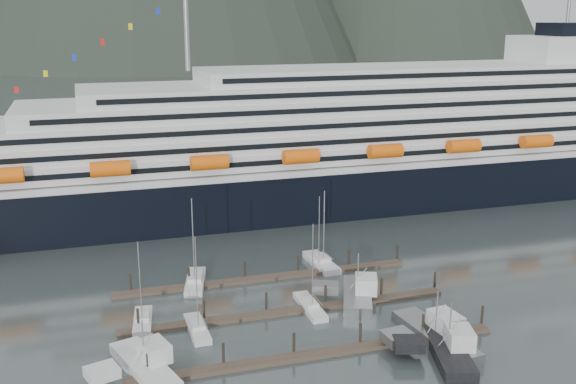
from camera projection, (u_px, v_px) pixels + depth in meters
name	position (u px, v px, depth m)	size (l,w,h in m)	color
ground	(329.00, 317.00, 95.05)	(1600.00, 1600.00, 0.00)	#414D4D
cruise_ship	(369.00, 148.00, 151.23)	(210.00, 30.40, 50.30)	black
dock_near	(320.00, 353.00, 84.38)	(48.18, 2.28, 3.20)	#42362A
dock_mid	(289.00, 311.00, 96.38)	(48.18, 2.28, 3.20)	#42362A
dock_far	(265.00, 278.00, 108.37)	(48.18, 2.28, 3.20)	#42362A
sailboat_a	(143.00, 321.00, 92.76)	(3.50, 8.60, 12.69)	silver
sailboat_b	(197.00, 329.00, 90.56)	(2.46, 8.82, 14.11)	silver
sailboat_d	(310.00, 307.00, 97.35)	(2.33, 9.63, 13.64)	silver
sailboat_e	(195.00, 282.00, 106.12)	(5.14, 10.93, 14.96)	silver
sailboat_f	(321.00, 263.00, 114.25)	(3.49, 10.26, 13.90)	silver
sailboat_g	(317.00, 262.00, 114.93)	(2.50, 9.39, 12.61)	silver
trawler_a	(143.00, 366.00, 80.10)	(10.86, 14.07, 7.48)	silver
trawler_c	(434.00, 335.00, 87.70)	(10.98, 15.47, 7.76)	gray
trawler_d	(447.00, 349.00, 83.90)	(10.78, 13.83, 7.93)	black
trawler_e	(356.00, 294.00, 100.36)	(10.93, 13.08, 8.15)	gray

